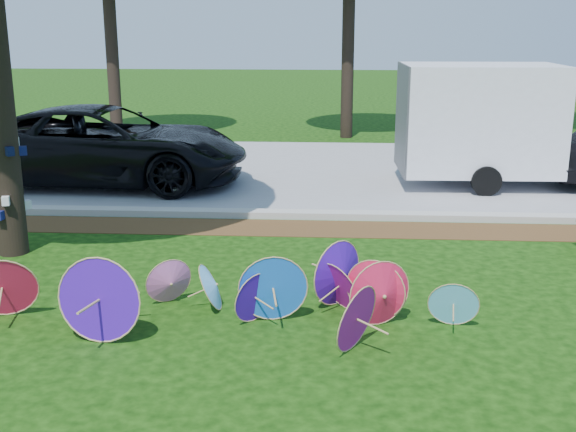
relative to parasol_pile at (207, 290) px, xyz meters
name	(u,v)px	position (x,y,z in m)	size (l,w,h in m)	color
ground	(231,343)	(0.35, -0.56, -0.40)	(90.00, 90.00, 0.00)	black
mulch_strip	(268,228)	(0.35, 3.94, -0.39)	(90.00, 1.00, 0.01)	#472D16
curb	(271,214)	(0.35, 4.64, -0.34)	(90.00, 0.30, 0.12)	#B7B5AD
street	(286,170)	(0.35, 8.79, -0.39)	(90.00, 8.00, 0.01)	gray
parasol_pile	(207,290)	(0.00, 0.00, 0.00)	(6.52, 1.98, 0.97)	blue
black_van	(106,146)	(-3.38, 7.14, 0.43)	(2.75, 5.97, 1.66)	black
cargo_trailer	(479,119)	(4.47, 7.55, 1.02)	(3.18, 2.01, 2.82)	white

